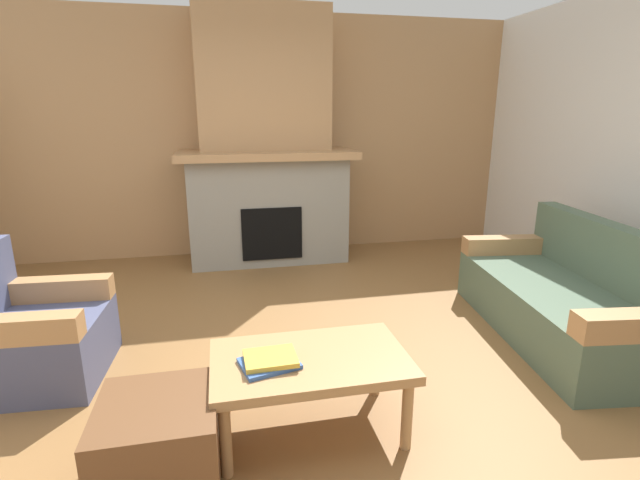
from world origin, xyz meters
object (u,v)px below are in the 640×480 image
at_px(coffee_table, 310,366).
at_px(ottoman, 160,442).
at_px(couch, 567,299).
at_px(fireplace, 266,156).
at_px(armchair, 29,335).

bearing_deg(coffee_table, ottoman, -164.59).
xyz_separation_m(couch, coffee_table, (-2.08, -0.67, 0.09)).
bearing_deg(fireplace, ottoman, -104.32).
bearing_deg(fireplace, couch, -50.89).
xyz_separation_m(couch, ottoman, (-2.81, -0.88, -0.09)).
xyz_separation_m(coffee_table, ottoman, (-0.73, -0.20, -0.18)).
relative_size(couch, armchair, 2.23).
bearing_deg(fireplace, coffee_table, -92.05).
bearing_deg(couch, coffee_table, -162.03).
relative_size(fireplace, couch, 1.42).
height_order(coffee_table, ottoman, coffee_table).
distance_m(fireplace, armchair, 2.95).
distance_m(fireplace, ottoman, 3.53).
bearing_deg(couch, armchair, 177.02).
height_order(couch, armchair, same).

